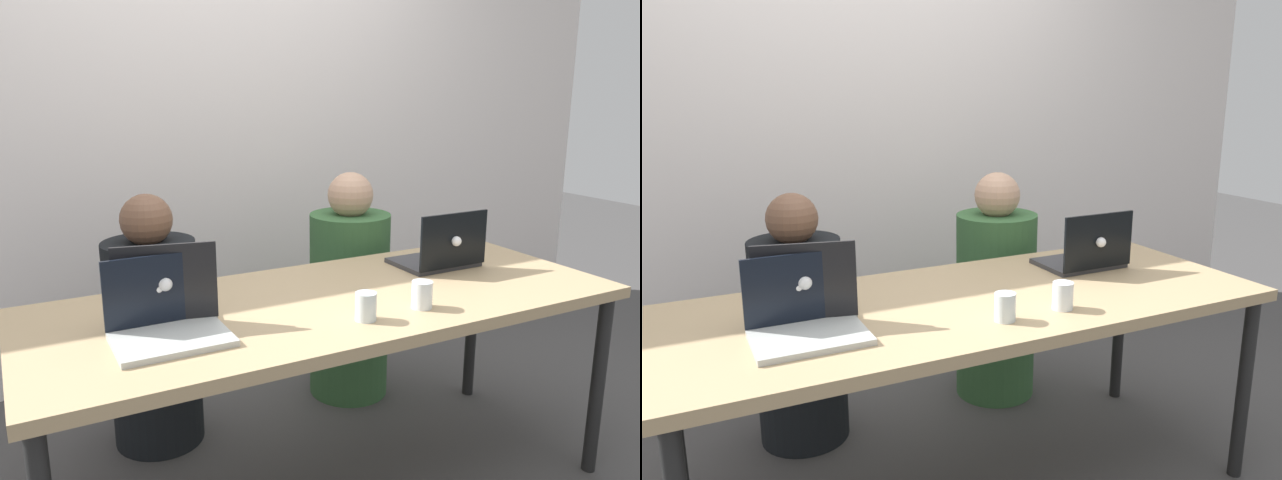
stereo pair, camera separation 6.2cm
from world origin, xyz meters
TOP-DOWN VIEW (x-y plane):
  - back_wall at (0.00, 1.34)m, footprint 5.13×0.10m
  - desk at (0.00, 0.00)m, footprint 1.97×0.79m
  - person_on_left at (-0.45, 0.64)m, footprint 0.44×0.44m
  - person_on_right at (0.45, 0.64)m, footprint 0.46×0.46m
  - laptop_back_left at (-0.53, 0.08)m, footprint 0.34×0.32m
  - laptop_back_right at (0.55, 0.12)m, footprint 0.31×0.27m
  - laptop_front_left at (-0.57, -0.09)m, footprint 0.31×0.26m
  - water_glass_center at (-0.01, -0.23)m, footprint 0.07×0.07m
  - water_glass_right at (0.21, -0.22)m, footprint 0.07×0.07m

SIDE VIEW (x-z plane):
  - person_on_left at x=-0.45m, z-range -0.06..0.97m
  - person_on_right at x=0.45m, z-range -0.06..1.00m
  - desk at x=0.00m, z-range 0.31..1.05m
  - water_glass_center at x=-0.01m, z-range 0.73..0.82m
  - water_glass_right at x=0.21m, z-range 0.73..0.82m
  - laptop_front_left at x=-0.57m, z-range 0.68..0.90m
  - laptop_back_right at x=0.55m, z-range 0.68..0.90m
  - laptop_back_left at x=-0.53m, z-range 0.67..0.92m
  - back_wall at x=0.00m, z-range 0.00..2.44m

